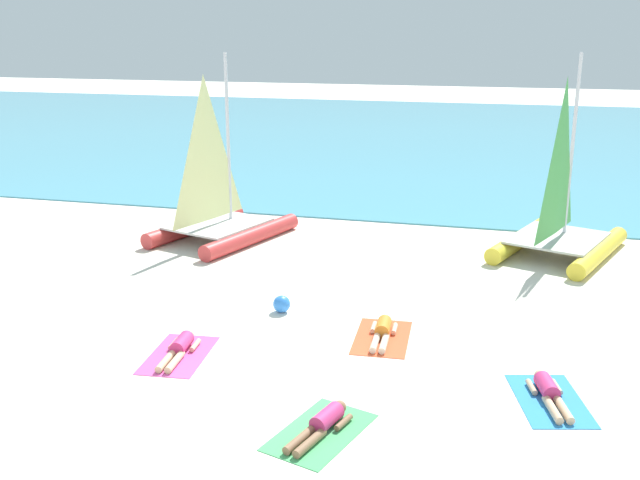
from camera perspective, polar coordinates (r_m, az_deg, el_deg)
name	(u,v)px	position (r m, az deg, el deg)	size (l,w,h in m)	color
ground_plane	(359,236)	(22.55, 3.08, 0.32)	(120.00, 120.00, 0.00)	silver
ocean_water	(436,137)	(43.63, 9.04, 7.96)	(120.00, 40.00, 0.05)	#4C9EB7
sailboat_red	(219,213)	(22.13, -7.84, 2.07)	(3.82, 4.81, 5.48)	#CC3838
sailboat_yellow	(559,227)	(21.49, 18.11, 1.00)	(4.00, 4.91, 5.53)	yellow
towel_leftmost	(179,355)	(14.77, -10.94, -8.78)	(1.10, 1.90, 0.01)	#D84C99
sunbather_leftmost	(180,348)	(14.78, -10.88, -8.23)	(0.58, 1.57, 0.30)	#D83372
towel_center_left	(320,432)	(12.00, 0.02, -14.73)	(1.10, 1.90, 0.01)	#4CB266
sunbather_center_left	(323,423)	(11.99, 0.20, -14.08)	(0.82, 1.54, 0.30)	#D83372
towel_center_right	(382,337)	(15.33, 4.85, -7.57)	(1.10, 1.90, 0.01)	#EA5933
sunbather_center_right	(383,331)	(15.34, 4.89, -7.04)	(0.57, 1.57, 0.30)	orange
towel_rightmost	(550,400)	(13.49, 17.43, -11.81)	(1.10, 1.90, 0.01)	#338CD8
sunbather_rightmost	(549,392)	(13.49, 17.40, -11.21)	(0.77, 1.55, 0.30)	#D83372
beach_ball	(282,304)	(16.54, -3.01, -5.00)	(0.39, 0.39, 0.39)	#337FE5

